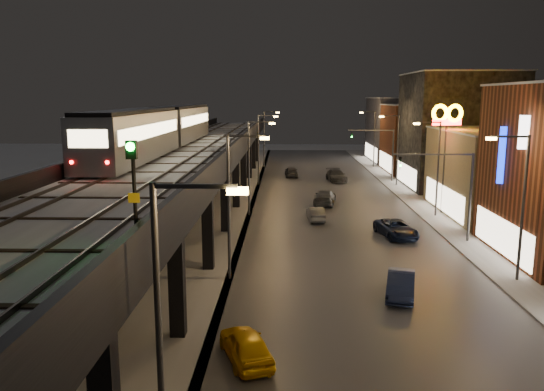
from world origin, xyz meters
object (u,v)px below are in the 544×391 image
object	(u,v)px
rail_signal	(133,170)
car_onc_dark	(396,229)
car_near_white	(316,214)
car_mid_dark	(325,198)
car_onc_silver	(401,285)
car_far_white	(291,172)
car_taxi	(246,346)
car_onc_white	(336,176)
sign_citgo	(535,154)
subway_train	(163,128)

from	to	relation	value
rail_signal	car_onc_dark	world-z (taller)	rail_signal
rail_signal	car_near_white	distance (m)	32.90
car_mid_dark	car_onc_silver	bearing A→B (deg)	104.16
car_mid_dark	car_far_white	world-z (taller)	car_mid_dark
car_onc_silver	car_taxi	bearing A→B (deg)	-123.59
car_near_white	car_onc_dark	bearing A→B (deg)	132.15
car_far_white	car_onc_white	world-z (taller)	car_onc_white
car_mid_dark	car_near_white	bearing A→B (deg)	88.52
rail_signal	sign_citgo	distance (m)	26.87
car_onc_silver	car_onc_dark	world-z (taller)	car_onc_silver
rail_signal	car_onc_white	size ratio (longest dim) A/B	0.60
car_onc_silver	car_onc_white	bearing A→B (deg)	103.08
car_far_white	subway_train	bearing A→B (deg)	61.69
subway_train	rail_signal	size ratio (longest dim) A/B	11.69
car_mid_dark	car_onc_white	xyz separation A→B (m)	(2.69, 15.73, 0.02)
subway_train	car_near_white	distance (m)	16.09
subway_train	car_mid_dark	bearing A→B (deg)	22.47
car_far_white	car_onc_dark	bearing A→B (deg)	100.39
car_onc_white	sign_citgo	xyz separation A→B (m)	(8.90, -36.95, 6.85)
car_onc_white	rail_signal	bearing A→B (deg)	-108.76
car_taxi	car_mid_dark	distance (m)	34.41
car_taxi	car_far_white	size ratio (longest dim) A/B	0.95
car_onc_dark	subway_train	bearing A→B (deg)	149.53
car_near_white	car_onc_white	bearing A→B (deg)	-105.01
car_mid_dark	car_far_white	size ratio (longest dim) A/B	1.20
car_far_white	car_onc_white	distance (m)	7.19
car_taxi	car_far_white	bearing A→B (deg)	-112.55
rail_signal	car_onc_white	distance (m)	56.00
car_onc_dark	car_onc_white	xyz separation A→B (m)	(-2.09, 28.95, 0.08)
sign_citgo	car_onc_white	bearing A→B (deg)	103.54
rail_signal	car_taxi	distance (m)	9.90
subway_train	car_taxi	size ratio (longest dim) A/B	9.24
rail_signal	car_mid_dark	size ratio (longest dim) A/B	0.62
rail_signal	car_far_white	world-z (taller)	rail_signal
car_taxi	sign_citgo	distance (m)	22.63
car_onc_white	subway_train	bearing A→B (deg)	-135.88
car_mid_dark	car_onc_white	bearing A→B (deg)	-90.68
car_onc_white	car_far_white	bearing A→B (deg)	139.77
car_taxi	car_far_white	distance (m)	53.68
car_onc_dark	car_taxi	bearing A→B (deg)	-128.91
rail_signal	car_taxi	bearing A→B (deg)	54.87
rail_signal	car_mid_dark	distance (m)	40.31
car_mid_dark	sign_citgo	distance (m)	25.14
subway_train	car_onc_dark	world-z (taller)	subway_train
car_mid_dark	car_far_white	distance (m)	19.98
car_mid_dark	car_onc_white	distance (m)	15.95
car_far_white	car_onc_dark	xyz separation A→B (m)	(8.07, -32.93, -0.04)
car_far_white	car_onc_silver	world-z (taller)	car_far_white
car_onc_dark	car_mid_dark	bearing A→B (deg)	98.13
car_onc_silver	sign_citgo	world-z (taller)	sign_citgo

